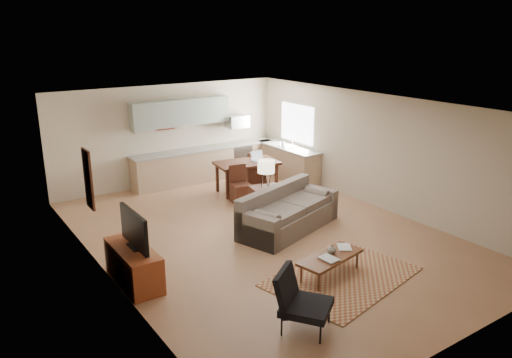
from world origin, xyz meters
TOP-DOWN VIEW (x-y plane):
  - room at (0.00, 0.00)m, footprint 9.00×9.00m
  - kitchen_counter_back at (0.90, 4.18)m, footprint 4.26×0.64m
  - kitchen_counter_right at (2.93, 3.00)m, footprint 0.64×2.26m
  - kitchen_range at (2.00, 4.18)m, footprint 0.62×0.62m
  - kitchen_microwave at (2.00, 4.20)m, footprint 0.62×0.40m
  - upper_cabinets at (0.30, 4.33)m, footprint 2.80×0.34m
  - window_right at (3.23, 3.00)m, footprint 0.02×1.40m
  - wall_art_left at (-3.21, 0.90)m, footprint 0.06×0.42m
  - triptych at (-0.10, 4.47)m, footprint 1.70×0.04m
  - rug at (0.07, -2.24)m, footprint 2.84×2.24m
  - sofa at (0.62, -0.03)m, footprint 2.77×1.83m
  - coffee_table at (-0.07, -2.09)m, footprint 1.36×0.76m
  - book_a at (-0.31, -2.19)m, footprint 0.29×0.36m
  - book_b at (0.25, -1.92)m, footprint 0.53×0.54m
  - vase at (0.02, -2.02)m, footprint 0.20×0.20m
  - armchair at (-1.44, -3.08)m, footprint 1.08×1.08m
  - tv_credenza at (-2.96, -0.40)m, footprint 0.53×1.39m
  - tv at (-2.91, -0.40)m, footprint 0.11×1.07m
  - console_table at (0.54, 0.70)m, footprint 0.74×0.56m
  - table_lamp at (0.54, 0.70)m, footprint 0.40×0.40m
  - dining_table at (1.28, 2.61)m, footprint 1.72×1.15m
  - dining_chair_near at (0.70, 2.00)m, footprint 0.51×0.53m
  - dining_chair_far at (1.86, 3.22)m, footprint 0.50×0.51m
  - laptop at (1.60, 2.50)m, footprint 0.35×0.27m
  - soap_bottle at (2.83, 3.09)m, footprint 0.11×0.11m

SIDE VIEW (x-z plane):
  - rug at x=0.07m, z-range 0.00..0.02m
  - coffee_table at x=-0.07m, z-range 0.00..0.39m
  - tv_credenza at x=-2.96m, z-range 0.00..0.64m
  - console_table at x=0.54m, z-range 0.00..0.78m
  - book_b at x=0.25m, z-range 0.38..0.41m
  - book_a at x=-0.31m, z-range 0.38..0.41m
  - dining_table at x=1.28m, z-range 0.00..0.81m
  - armchair at x=-1.44m, z-range 0.00..0.88m
  - sofa at x=0.62m, z-range 0.00..0.89m
  - kitchen_range at x=2.00m, z-range 0.00..0.90m
  - dining_chair_far at x=1.86m, z-range 0.00..0.91m
  - kitchen_counter_back at x=0.90m, z-range 0.00..0.92m
  - kitchen_counter_right at x=2.93m, z-range 0.00..0.92m
  - dining_chair_near at x=0.70m, z-range 0.00..0.93m
  - vase at x=0.02m, z-range 0.38..0.55m
  - laptop at x=1.60m, z-range 0.81..1.06m
  - tv at x=-2.91m, z-range 0.64..1.28m
  - soap_bottle at x=2.83m, z-range 0.92..1.11m
  - table_lamp at x=0.54m, z-range 0.78..1.40m
  - room at x=0.00m, z-range -3.15..5.85m
  - kitchen_microwave at x=2.00m, z-range 1.38..1.73m
  - window_right at x=3.23m, z-range 1.02..2.08m
  - wall_art_left at x=-3.21m, z-range 1.00..2.10m
  - triptych at x=-0.10m, z-range 1.50..2.00m
  - upper_cabinets at x=0.30m, z-range 1.60..2.30m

